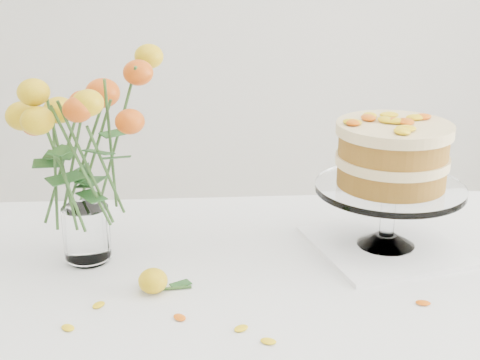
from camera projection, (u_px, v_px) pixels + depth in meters
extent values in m
cube|color=tan|center=(247.00, 300.00, 1.22)|extent=(1.40, 0.90, 0.04)
cylinder|color=tan|center=(473.00, 348.00, 1.73)|extent=(0.06, 0.06, 0.71)
cube|color=white|center=(247.00, 289.00, 1.21)|extent=(1.42, 0.92, 0.01)
cube|color=white|center=(233.00, 236.00, 1.68)|extent=(1.42, 0.01, 0.20)
cube|color=white|center=(385.00, 246.00, 1.37)|extent=(0.34, 0.34, 0.01)
cylinder|color=white|center=(388.00, 213.00, 1.34)|extent=(0.03, 0.03, 0.10)
cylinder|color=white|center=(390.00, 188.00, 1.32)|extent=(0.30, 0.30, 0.01)
cylinder|color=olive|center=(391.00, 175.00, 1.32)|extent=(0.25, 0.25, 0.04)
cylinder|color=beige|center=(392.00, 160.00, 1.31)|extent=(0.26, 0.26, 0.02)
cylinder|color=olive|center=(393.00, 145.00, 1.29)|extent=(0.25, 0.25, 0.04)
cylinder|color=beige|center=(395.00, 129.00, 1.28)|extent=(0.27, 0.27, 0.02)
cylinder|color=white|center=(89.00, 259.00, 1.31)|extent=(0.07, 0.07, 0.01)
cylinder|color=white|center=(87.00, 232.00, 1.29)|extent=(0.09, 0.09, 0.10)
ellipsoid|color=yellow|center=(153.00, 281.00, 1.19)|extent=(0.05, 0.05, 0.04)
cylinder|color=#315722|center=(174.00, 289.00, 1.20)|extent=(0.06, 0.01, 0.01)
ellipsoid|color=yellow|center=(180.00, 318.00, 1.11)|extent=(0.03, 0.02, 0.00)
ellipsoid|color=yellow|center=(241.00, 328.00, 1.08)|extent=(0.03, 0.02, 0.00)
ellipsoid|color=yellow|center=(268.00, 341.00, 1.04)|extent=(0.03, 0.02, 0.00)
ellipsoid|color=yellow|center=(99.00, 305.00, 1.15)|extent=(0.03, 0.02, 0.00)
ellipsoid|color=yellow|center=(68.00, 328.00, 1.08)|extent=(0.03, 0.02, 0.00)
ellipsoid|color=yellow|center=(423.00, 303.00, 1.16)|extent=(0.03, 0.02, 0.00)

